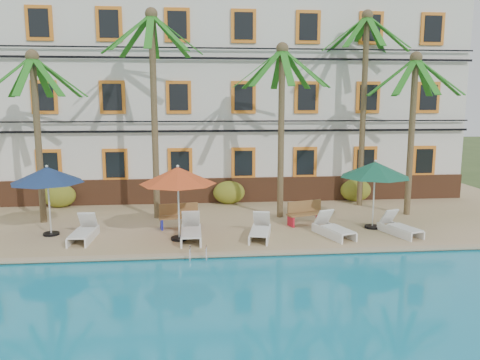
{
  "coord_description": "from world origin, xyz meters",
  "views": [
    {
      "loc": [
        -0.75,
        -15.08,
        5.05
      ],
      "look_at": [
        0.96,
        3.0,
        2.0
      ],
      "focal_mm": 35.0,
      "sensor_mm": 36.0,
      "label": 1
    }
  ],
  "objects": [
    {
      "name": "lounger_b",
      "position": [
        -4.72,
        1.23,
        0.54
      ],
      "size": [
        0.75,
        1.91,
        0.89
      ],
      "color": "white",
      "rests_on": "pool_deck"
    },
    {
      "name": "ground",
      "position": [
        0.0,
        0.0,
        0.0
      ],
      "size": [
        100.0,
        100.0,
        0.0
      ],
      "primitive_type": "plane",
      "color": "#384C23",
      "rests_on": "ground"
    },
    {
      "name": "shrub_left",
      "position": [
        -7.03,
        6.6,
        0.8
      ],
      "size": [
        1.5,
        0.9,
        1.1
      ],
      "primitive_type": "ellipsoid",
      "color": "#30611B",
      "rests_on": "pool_deck"
    },
    {
      "name": "lounger_f",
      "position": [
        6.62,
        0.85,
        0.52
      ],
      "size": [
        1.16,
        1.89,
        0.84
      ],
      "color": "white",
      "rests_on": "pool_deck"
    },
    {
      "name": "bench_right",
      "position": [
        3.48,
        2.59,
        0.72
      ],
      "size": [
        1.57,
        0.91,
        0.93
      ],
      "color": "olive",
      "rests_on": "pool_deck"
    },
    {
      "name": "palm_e",
      "position": [
        8.27,
        3.8,
        4.67
      ],
      "size": [
        3.98,
        3.98,
        6.83
      ],
      "color": "brown",
      "rests_on": "pool_deck"
    },
    {
      "name": "shrub_mid",
      "position": [
        0.78,
        6.6,
        0.8
      ],
      "size": [
        1.5,
        0.9,
        1.1
      ],
      "primitive_type": "ellipsoid",
      "color": "#30611B",
      "rests_on": "pool_deck"
    },
    {
      "name": "palm_b",
      "position": [
        -2.4,
        4.2,
        5.61
      ],
      "size": [
        3.98,
        3.98,
        8.43
      ],
      "color": "brown",
      "rests_on": "pool_deck"
    },
    {
      "name": "bench_left",
      "position": [
        -1.47,
        2.57,
        0.72
      ],
      "size": [
        1.56,
        0.71,
        0.93
      ],
      "color": "olive",
      "rests_on": "pool_deck"
    },
    {
      "name": "pool_coping",
      "position": [
        0.0,
        -0.9,
        0.28
      ],
      "size": [
        30.0,
        0.35,
        0.06
      ],
      "primitive_type": "cube",
      "color": "tan",
      "rests_on": "pool_deck"
    },
    {
      "name": "shrub_right",
      "position": [
        6.96,
        6.6,
        0.8
      ],
      "size": [
        1.5,
        0.9,
        1.1
      ],
      "primitive_type": "ellipsoid",
      "color": "#30611B",
      "rests_on": "pool_deck"
    },
    {
      "name": "umbrella_red",
      "position": [
        -1.38,
        0.94,
        2.52
      ],
      "size": [
        2.66,
        2.66,
        2.66
      ],
      "color": "black",
      "rests_on": "pool_deck"
    },
    {
      "name": "lounger_c",
      "position": [
        -0.97,
        0.92,
        0.55
      ],
      "size": [
        0.72,
        1.98,
        0.93
      ],
      "color": "white",
      "rests_on": "pool_deck"
    },
    {
      "name": "palm_c",
      "position": [
        2.74,
        3.87,
        4.86
      ],
      "size": [
        3.98,
        3.98,
        7.14
      ],
      "color": "brown",
      "rests_on": "pool_deck"
    },
    {
      "name": "pool_ladder",
      "position": [
        -0.73,
        -1.0,
        0.25
      ],
      "size": [
        0.54,
        0.74,
        0.74
      ],
      "color": "silver",
      "rests_on": "ground"
    },
    {
      "name": "pool_deck",
      "position": [
        0.0,
        5.0,
        0.12
      ],
      "size": [
        30.0,
        12.0,
        0.25
      ],
      "primitive_type": "cube",
      "color": "tan",
      "rests_on": "ground"
    },
    {
      "name": "palm_a",
      "position": [
        -6.91,
        3.91,
        4.63
      ],
      "size": [
        3.98,
        3.98,
        6.77
      ],
      "color": "brown",
      "rests_on": "pool_deck"
    },
    {
      "name": "lounger_e",
      "position": [
        4.14,
        0.87,
        0.54
      ],
      "size": [
        1.23,
        1.99,
        0.88
      ],
      "color": "white",
      "rests_on": "pool_deck"
    },
    {
      "name": "lounger_d",
      "position": [
        1.49,
        0.89,
        0.53
      ],
      "size": [
        1.05,
        1.95,
        0.88
      ],
      "color": "white",
      "rests_on": "pool_deck"
    },
    {
      "name": "umbrella_green",
      "position": [
        5.97,
        1.79,
        2.51
      ],
      "size": [
        2.65,
        2.65,
        2.65
      ],
      "color": "black",
      "rests_on": "pool_deck"
    },
    {
      "name": "hotel_building",
      "position": [
        0.0,
        9.98,
        5.37
      ],
      "size": [
        25.4,
        6.44,
        10.22
      ],
      "color": "silver",
      "rests_on": "pool_deck"
    },
    {
      "name": "palm_d",
      "position": [
        6.86,
        5.76,
        5.82
      ],
      "size": [
        3.98,
        3.98,
        8.8
      ],
      "color": "brown",
      "rests_on": "pool_deck"
    },
    {
      "name": "umbrella_blue",
      "position": [
        -6.06,
        1.98,
        2.45
      ],
      "size": [
        2.58,
        2.58,
        2.58
      ],
      "color": "black",
      "rests_on": "pool_deck"
    }
  ]
}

